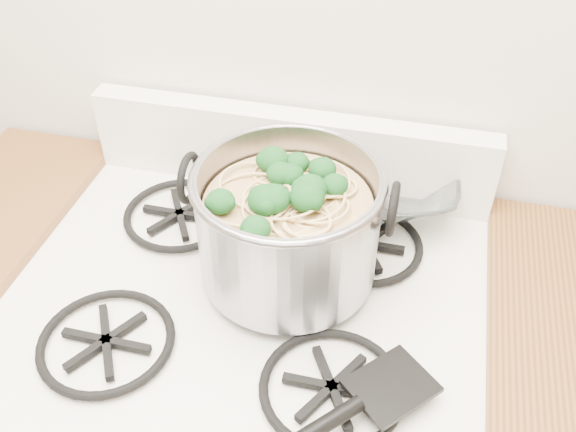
{
  "coord_description": "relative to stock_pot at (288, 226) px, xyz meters",
  "views": [
    {
      "loc": [
        0.23,
        0.59,
        1.67
      ],
      "look_at": [
        0.06,
        1.32,
        1.04
      ],
      "focal_mm": 40.0,
      "sensor_mm": 36.0,
      "label": 1
    }
  ],
  "objects": [
    {
      "name": "spatula",
      "position": [
        0.19,
        -0.19,
        -0.08
      ],
      "size": [
        0.42,
        0.42,
        0.02
      ],
      "primitive_type": null,
      "rotation": [
        0.0,
        0.0,
        -0.74
      ],
      "color": "black",
      "rests_on": "gas_range"
    },
    {
      "name": "counter_left",
      "position": [
        -0.56,
        -0.05,
        -0.56
      ],
      "size": [
        0.25,
        0.65,
        0.92
      ],
      "color": "silver",
      "rests_on": "ground"
    },
    {
      "name": "stock_pot",
      "position": [
        0.0,
        0.0,
        0.0
      ],
      "size": [
        0.32,
        0.29,
        0.2
      ],
      "color": "gray",
      "rests_on": "gas_range"
    },
    {
      "name": "glass_bowl",
      "position": [
        0.13,
        0.22,
        -0.08
      ],
      "size": [
        0.12,
        0.12,
        0.03
      ],
      "primitive_type": "imported",
      "rotation": [
        0.0,
        0.0,
        0.2
      ],
      "color": "white",
      "rests_on": "gas_range"
    }
  ]
}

